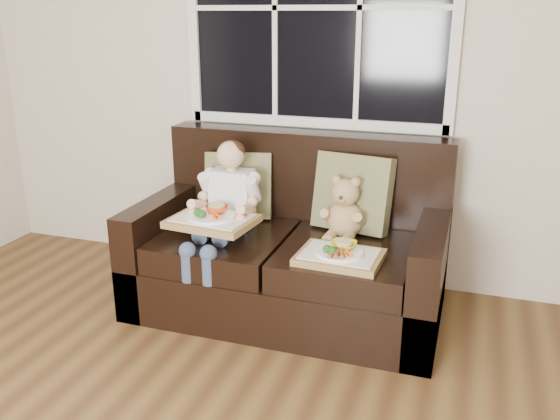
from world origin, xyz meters
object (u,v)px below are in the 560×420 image
(child, at_px, (226,202))
(loveseat, at_px, (291,255))
(tray_right, at_px, (340,255))
(tray_left, at_px, (212,219))
(teddy_bear, at_px, (345,212))

(child, bearing_deg, loveseat, 18.17)
(tray_right, bearing_deg, child, 167.05)
(loveseat, bearing_deg, tray_left, -142.93)
(child, distance_m, teddy_bear, 0.66)
(child, height_order, tray_right, child)
(tray_left, distance_m, tray_right, 0.72)
(tray_right, bearing_deg, teddy_bear, 102.15)
(child, bearing_deg, teddy_bear, 12.31)
(loveseat, bearing_deg, tray_right, -41.64)
(child, bearing_deg, tray_left, -93.56)
(loveseat, xyz_separation_m, tray_left, (-0.36, -0.27, 0.27))
(teddy_bear, distance_m, tray_right, 0.36)
(teddy_bear, distance_m, tray_left, 0.72)
(child, relative_size, tray_right, 1.80)
(tray_left, bearing_deg, tray_right, 2.48)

